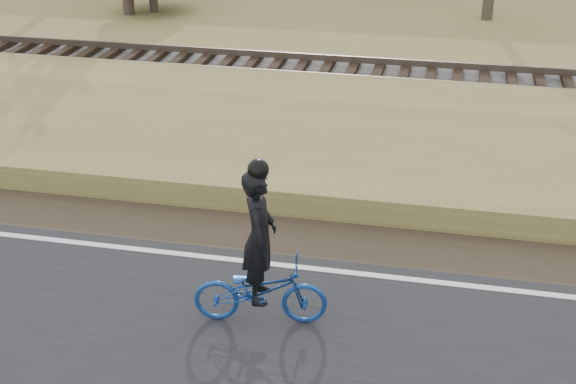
# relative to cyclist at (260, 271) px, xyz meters

# --- Properties ---
(ground) EXTENTS (120.00, 120.00, 0.00)m
(ground) POSITION_rel_cyclist_xyz_m (-2.55, 1.19, -0.80)
(ground) COLOR #9B8F4F
(ground) RESTS_ON ground
(road) EXTENTS (120.00, 6.00, 0.06)m
(road) POSITION_rel_cyclist_xyz_m (-2.55, -1.31, -0.77)
(road) COLOR black
(road) RESTS_ON ground
(edge_line) EXTENTS (120.00, 0.12, 0.01)m
(edge_line) POSITION_rel_cyclist_xyz_m (-2.55, 1.39, -0.73)
(edge_line) COLOR silver
(edge_line) RESTS_ON road
(shoulder) EXTENTS (120.00, 1.60, 0.04)m
(shoulder) POSITION_rel_cyclist_xyz_m (-2.55, 2.39, -0.78)
(shoulder) COLOR #473A2B
(shoulder) RESTS_ON ground
(embankment) EXTENTS (120.00, 5.00, 0.44)m
(embankment) POSITION_rel_cyclist_xyz_m (-2.55, 5.39, -0.58)
(embankment) COLOR #9B8F4F
(embankment) RESTS_ON ground
(ballast) EXTENTS (120.00, 3.00, 0.45)m
(ballast) POSITION_rel_cyclist_xyz_m (-2.55, 9.19, -0.57)
(ballast) COLOR slate
(ballast) RESTS_ON ground
(railroad) EXTENTS (120.00, 2.40, 0.29)m
(railroad) POSITION_rel_cyclist_xyz_m (-2.55, 9.19, -0.27)
(railroad) COLOR black
(railroad) RESTS_ON ballast
(cyclist) EXTENTS (1.77, 0.84, 2.26)m
(cyclist) POSITION_rel_cyclist_xyz_m (0.00, 0.00, 0.00)
(cyclist) COLOR navy
(cyclist) RESTS_ON road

